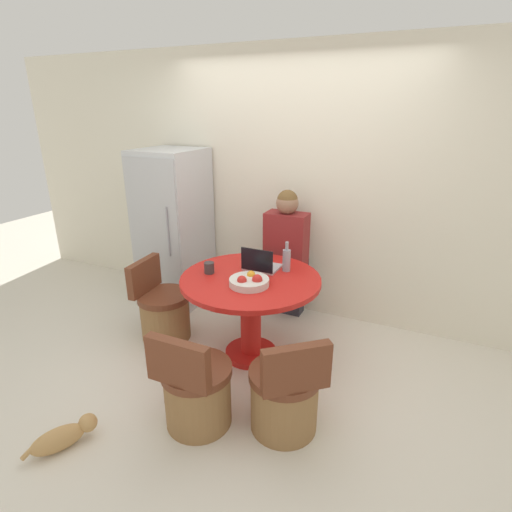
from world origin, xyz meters
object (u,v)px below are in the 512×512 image
chair_left_side (163,312)px  fruit_bowl (249,281)px  dining_table (251,298)px  chair_near_right_corner (285,396)px  laptop (261,265)px  cat (64,436)px  chair_near_camera (196,392)px  refrigerator (174,229)px  person_seated (287,250)px  bottle (287,260)px

chair_left_side → fruit_bowl: bearing=-99.2°
dining_table → chair_near_right_corner: chair_near_right_corner is taller
chair_near_right_corner → dining_table: bearing=-90.0°
laptop → cat: (-0.65, -1.59, -0.70)m
chair_near_right_corner → chair_near_camera: bearing=-19.8°
refrigerator → person_seated: size_ratio=1.24×
chair_near_camera → person_seated: (0.01, 1.67, 0.47)m
cat → person_seated: bearing=10.9°
chair_near_camera → fruit_bowl: (0.05, 0.73, 0.52)m
chair_near_right_corner → laptop: bearing=-97.0°
chair_near_camera → cat: 0.86m
cat → refrigerator: bearing=43.4°
chair_left_side → laptop: (0.88, 0.24, 0.52)m
laptop → bottle: 0.22m
chair_left_side → person_seated: 1.32m
refrigerator → laptop: size_ratio=5.82×
refrigerator → bottle: 1.49m
fruit_bowl → dining_table: bearing=111.4°
person_seated → cat: 2.39m
laptop → cat: bearing=67.6°
cat → chair_near_camera: bearing=-23.1°
bottle → fruit_bowl: bearing=-111.5°
dining_table → bottle: 0.44m
refrigerator → cat: bearing=-74.5°
chair_near_camera → dining_table: bearing=-90.0°
refrigerator → bottle: bearing=-15.8°
chair_left_side → chair_near_camera: 1.20m
refrigerator → cat: size_ratio=3.92×
chair_near_camera → cat: bearing=38.6°
chair_near_camera → laptop: bearing=-90.5°
dining_table → person_seated: (0.02, 0.79, 0.17)m
chair_near_right_corner → cat: size_ratio=1.78×
chair_near_right_corner → laptop: (-0.56, 0.85, 0.52)m
person_seated → laptop: (-0.01, -0.61, 0.06)m
laptop → fruit_bowl: size_ratio=0.91×
laptop → cat: 1.85m
refrigerator → cat: (0.57, -2.06, -0.74)m
person_seated → laptop: person_seated is taller
chair_near_camera → laptop: size_ratio=2.65×
laptop → fruit_bowl: laptop is taller
dining_table → bottle: (0.21, 0.25, 0.29)m
refrigerator → dining_table: (1.22, -0.66, -0.27)m
refrigerator → chair_left_side: (0.35, -0.72, -0.56)m
chair_near_camera → chair_left_side: bearing=-43.2°
refrigerator → chair_left_side: size_ratio=2.20×
dining_table → cat: size_ratio=2.72×
person_seated → chair_near_camera: bearing=89.6°
fruit_bowl → cat: (-0.70, -1.26, -0.69)m
chair_left_side → chair_near_camera: same height
refrigerator → chair_left_side: bearing=-64.1°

